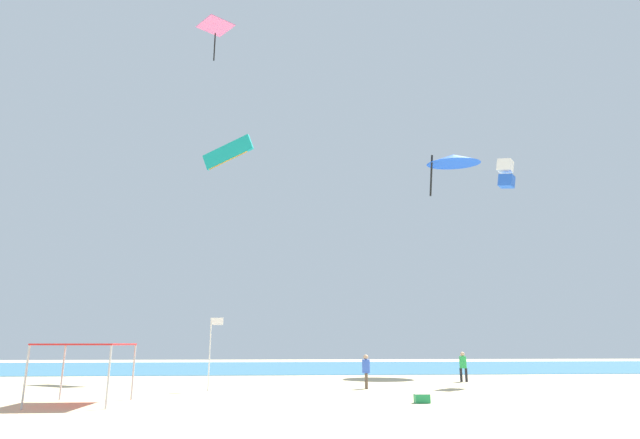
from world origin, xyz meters
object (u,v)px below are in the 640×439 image
object	(u,v)px
person_leftmost	(366,369)
cooler_box	(422,398)
person_near_tent	(463,364)
banner_flag	(212,346)
kite_diamond_pink	(216,28)
kite_box_white	(506,173)
kite_delta_blue	(453,159)
kite_parafoil_teal	(228,153)
canopy_tent	(87,346)

from	to	relation	value
person_leftmost	cooler_box	distance (m)	6.44
person_near_tent	cooler_box	bearing A→B (deg)	97.85
person_near_tent	banner_flag	size ratio (longest dim) A/B	0.50
kite_diamond_pink	kite_box_white	bearing A→B (deg)	57.36
kite_box_white	kite_delta_blue	bearing A→B (deg)	-139.55
kite_diamond_pink	kite_parafoil_teal	world-z (taller)	kite_diamond_pink
person_near_tent	kite_delta_blue	size ratio (longest dim) A/B	0.34
banner_flag	kite_parafoil_teal	bearing A→B (deg)	94.63
cooler_box	kite_parafoil_teal	xyz separation A→B (m)	(-9.45, 15.68, 15.52)
kite_parafoil_teal	canopy_tent	bearing A→B (deg)	98.71
kite_box_white	person_leftmost	bearing A→B (deg)	-27.21
person_near_tent	kite_diamond_pink	distance (m)	25.23
canopy_tent	person_leftmost	distance (m)	12.92
person_near_tent	kite_diamond_pink	size ratio (longest dim) A/B	0.68
banner_flag	kite_diamond_pink	xyz separation A→B (m)	(-1.06, 2.75, 19.11)
person_leftmost	canopy_tent	bearing A→B (deg)	123.57
person_leftmost	kite_box_white	bearing A→B (deg)	-58.94
canopy_tent	kite_diamond_pink	bearing A→B (deg)	70.27
kite_delta_blue	kite_parafoil_teal	xyz separation A→B (m)	(-18.24, -4.13, -1.50)
person_leftmost	kite_box_white	size ratio (longest dim) A/B	0.84
kite_diamond_pink	kite_delta_blue	xyz separation A→B (m)	(18.50, 11.28, -3.97)
cooler_box	kite_parafoil_teal	world-z (taller)	kite_parafoil_teal
person_leftmost	cooler_box	bearing A→B (deg)	-163.39
banner_flag	cooler_box	xyz separation A→B (m)	(8.65, -5.77, -1.89)
banner_flag	kite_box_white	distance (m)	21.42
person_near_tent	person_leftmost	size ratio (longest dim) A/B	1.03
cooler_box	canopy_tent	bearing A→B (deg)	177.73
canopy_tent	kite_box_white	world-z (taller)	kite_box_white
cooler_box	kite_box_white	size ratio (longest dim) A/B	0.29
banner_flag	kite_parafoil_teal	size ratio (longest dim) A/B	0.88
cooler_box	kite_parafoil_teal	size ratio (longest dim) A/B	0.15
banner_flag	cooler_box	bearing A→B (deg)	-33.73
cooler_box	kite_delta_blue	bearing A→B (deg)	66.05
kite_parafoil_teal	cooler_box	bearing A→B (deg)	141.45
banner_flag	person_near_tent	bearing A→B (deg)	18.76
cooler_box	kite_box_white	xyz separation A→B (m)	(9.09, 10.88, 12.76)
person_near_tent	banner_flag	xyz separation A→B (m)	(-13.95, -4.74, 1.07)
canopy_tent	cooler_box	bearing A→B (deg)	-2.27
kite_diamond_pink	kite_delta_blue	distance (m)	22.03
person_leftmost	kite_diamond_pink	distance (m)	22.08
canopy_tent	kite_delta_blue	distance (m)	32.54
cooler_box	kite_box_white	world-z (taller)	kite_box_white
banner_flag	cooler_box	world-z (taller)	banner_flag
person_near_tent	kite_parafoil_teal	bearing A→B (deg)	15.33
canopy_tent	kite_parafoil_teal	bearing A→B (deg)	78.33
kite_box_white	canopy_tent	bearing A→B (deg)	-25.86
canopy_tent	kite_parafoil_teal	size ratio (longest dim) A/B	0.81
person_near_tent	person_leftmost	xyz separation A→B (m)	(-6.39, -4.21, -0.03)
person_leftmost	banner_flag	size ratio (longest dim) A/B	0.48
person_near_tent	canopy_tent	bearing A→B (deg)	63.87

